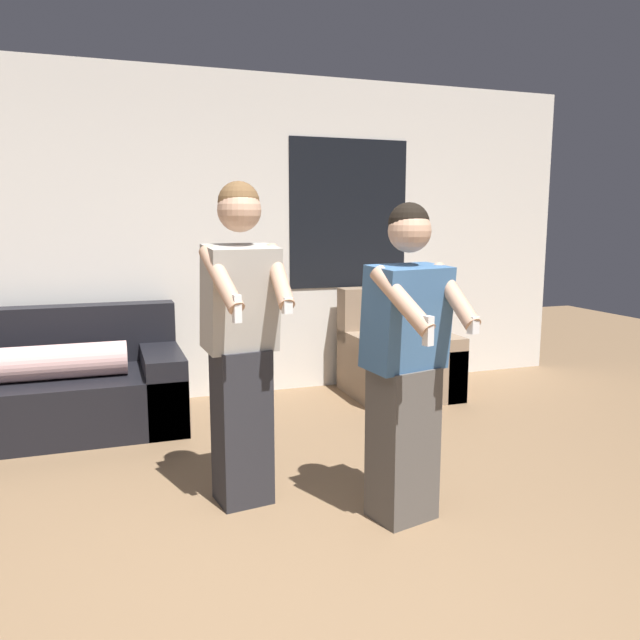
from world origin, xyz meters
TOP-DOWN VIEW (x-y plane):
  - wall_back at (0.02, 3.37)m, footprint 6.97×0.07m
  - couch at (-1.09, 2.85)m, footprint 1.72×0.97m
  - armchair at (1.62, 2.88)m, footprint 0.84×0.82m
  - person_left at (-0.09, 1.24)m, footprint 0.43×0.51m
  - person_right at (0.63, 0.79)m, footprint 0.48×0.53m

SIDE VIEW (x-z plane):
  - couch at x=-1.09m, z-range -0.13..0.72m
  - armchair at x=1.62m, z-range -0.14..0.77m
  - person_right at x=0.63m, z-range 0.01..1.59m
  - person_left at x=-0.09m, z-range 0.03..1.72m
  - wall_back at x=0.02m, z-range 0.00..2.70m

